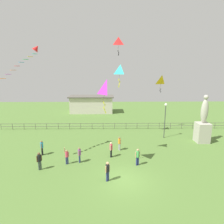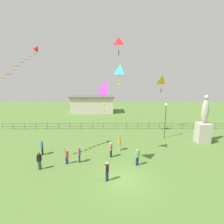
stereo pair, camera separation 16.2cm
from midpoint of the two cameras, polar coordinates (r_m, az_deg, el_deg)
ground_plane at (r=16.70m, az=3.85°, el=-20.08°), size 80.00×80.00×0.00m
statue_monument at (r=26.28m, az=26.31°, el=-4.09°), size 1.56×1.56×6.10m
lamppost at (r=25.76m, az=16.28°, el=-0.40°), size 0.36×0.36×4.77m
person_0 at (r=20.01m, az=-0.09°, el=-11.12°), size 0.31×0.48×1.66m
person_1 at (r=19.19m, az=-13.47°, el=-12.81°), size 0.47×0.28×1.76m
person_2 at (r=16.09m, az=-1.25°, el=-17.34°), size 0.36×0.42×1.71m
person_3 at (r=18.90m, az=-21.14°, el=-13.42°), size 0.41×0.38×1.71m
person_4 at (r=21.86m, az=-20.43°, el=-9.86°), size 0.31×0.50×1.65m
person_5 at (r=19.25m, az=-9.74°, el=-12.48°), size 0.29×0.48×1.58m
person_6 at (r=18.57m, az=8.01°, el=-13.17°), size 0.48×0.31×1.69m
person_7 at (r=21.65m, az=2.50°, el=-9.34°), size 0.32×0.41×1.61m
kite_0 at (r=18.50m, az=2.80°, el=12.51°), size 0.90×0.74×2.16m
kite_1 at (r=24.55m, az=2.28°, el=20.46°), size 1.01×1.08×2.14m
kite_2 at (r=28.65m, az=15.34°, el=9.34°), size 1.24×0.88×2.56m
kite_3 at (r=16.30m, az=-1.39°, el=7.26°), size 1.11×1.15×2.95m
streamer_kite at (r=20.22m, az=-22.37°, el=17.13°), size 2.85×3.20×3.19m
waterfront_railing at (r=29.24m, az=1.14°, el=-4.03°), size 36.06×0.06×0.95m
pavilion_building at (r=40.82m, az=-5.90°, el=2.44°), size 9.57×4.26×3.63m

